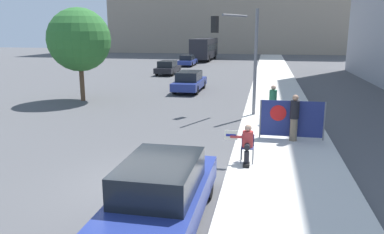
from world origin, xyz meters
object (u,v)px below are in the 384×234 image
at_px(protest_banner, 291,119).
at_px(car_on_road_distant, 187,60).
at_px(jogger_on_sidewalk, 294,117).
at_px(parked_car_curbside, 162,192).
at_px(car_on_road_midblock, 168,68).
at_px(city_bus_on_road, 204,48).
at_px(seated_protester, 247,142).
at_px(street_tree_near_curb, 79,40).
at_px(pedestrian_behind, 273,104).
at_px(car_on_road_nearest, 189,81).
at_px(traffic_light_pole, 239,44).

relative_size(protest_banner, car_on_road_distant, 0.58).
height_order(jogger_on_sidewalk, parked_car_curbside, jogger_on_sidewalk).
distance_m(car_on_road_midblock, city_bus_on_road, 19.03).
bearing_deg(seated_protester, street_tree_near_curb, 130.04).
relative_size(pedestrian_behind, parked_car_curbside, 0.38).
distance_m(car_on_road_nearest, car_on_road_distant, 19.90).
bearing_deg(traffic_light_pole, car_on_road_distant, 107.21).
bearing_deg(pedestrian_behind, car_on_road_nearest, 22.82).
distance_m(jogger_on_sidewalk, car_on_road_midblock, 24.33).
xyz_separation_m(jogger_on_sidewalk, car_on_road_midblock, (-10.74, 21.83, -0.35)).
bearing_deg(pedestrian_behind, traffic_light_pole, 31.53).
height_order(seated_protester, jogger_on_sidewalk, jogger_on_sidewalk).
bearing_deg(protest_banner, parked_car_curbside, -114.28).
bearing_deg(protest_banner, city_bus_on_road, 103.93).
relative_size(pedestrian_behind, street_tree_near_curb, 0.31).
bearing_deg(seated_protester, city_bus_on_road, 93.64).
distance_m(protest_banner, street_tree_near_curb, 14.20).
xyz_separation_m(traffic_light_pole, car_on_road_midblock, (-8.21, 17.00, -2.92)).
bearing_deg(car_on_road_midblock, protest_banner, -63.77).
height_order(seated_protester, protest_banner, protest_banner).
bearing_deg(street_tree_near_curb, car_on_road_midblock, 84.08).
height_order(parked_car_curbside, car_on_road_distant, parked_car_curbside).
relative_size(protest_banner, city_bus_on_road, 0.23).
height_order(seated_protester, parked_car_curbside, parked_car_curbside).
height_order(jogger_on_sidewalk, protest_banner, jogger_on_sidewalk).
distance_m(seated_protester, car_on_road_distant, 35.32).
height_order(traffic_light_pole, car_on_road_nearest, traffic_light_pole).
height_order(traffic_light_pole, street_tree_near_curb, street_tree_near_curb).
relative_size(seated_protester, traffic_light_pole, 0.24).
bearing_deg(car_on_road_nearest, car_on_road_distant, 102.27).
bearing_deg(parked_car_curbside, street_tree_near_curb, 123.05).
distance_m(seated_protester, street_tree_near_curb, 14.75).
xyz_separation_m(car_on_road_nearest, car_on_road_distant, (-4.23, 19.44, -0.03)).
bearing_deg(car_on_road_distant, traffic_light_pole, -72.79).
distance_m(seated_protester, protest_banner, 3.42).
height_order(pedestrian_behind, street_tree_near_curb, street_tree_near_curb).
bearing_deg(car_on_road_midblock, pedestrian_behind, -62.33).
bearing_deg(car_on_road_distant, car_on_road_midblock, -90.11).
height_order(car_on_road_nearest, car_on_road_distant, car_on_road_nearest).
relative_size(seated_protester, car_on_road_distant, 0.29).
xyz_separation_m(city_bus_on_road, street_tree_near_curb, (-2.12, -33.89, 1.89)).
height_order(protest_banner, car_on_road_midblock, protest_banner).
relative_size(jogger_on_sidewalk, city_bus_on_road, 0.17).
bearing_deg(seated_protester, protest_banner, 55.72).
distance_m(seated_protester, car_on_road_midblock, 26.30).
bearing_deg(seated_protester, traffic_light_pole, 89.20).
height_order(car_on_road_distant, street_tree_near_curb, street_tree_near_curb).
xyz_separation_m(parked_car_curbside, car_on_road_midblock, (-7.45, 28.72, -0.07)).
relative_size(jogger_on_sidewalk, pedestrian_behind, 1.03).
xyz_separation_m(traffic_light_pole, city_bus_on_road, (-7.64, 35.99, -1.78)).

